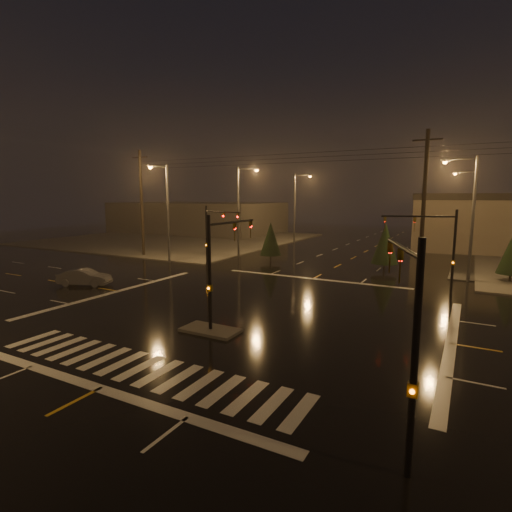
# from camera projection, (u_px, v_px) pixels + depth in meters

# --- Properties ---
(ground) EXTENTS (140.00, 140.00, 0.00)m
(ground) POSITION_uv_depth(u_px,v_px,m) (249.00, 312.00, 24.04)
(ground) COLOR black
(ground) RESTS_ON ground
(sidewalk_nw) EXTENTS (36.00, 36.00, 0.12)m
(sidewalk_nw) POSITION_uv_depth(u_px,v_px,m) (178.00, 239.00, 64.24)
(sidewalk_nw) COLOR #474540
(sidewalk_nw) RESTS_ON ground
(median_island) EXTENTS (3.00, 1.60, 0.15)m
(median_island) POSITION_uv_depth(u_px,v_px,m) (211.00, 330.00, 20.55)
(median_island) COLOR #474540
(median_island) RESTS_ON ground
(crosswalk) EXTENTS (15.00, 2.60, 0.01)m
(crosswalk) POSITION_uv_depth(u_px,v_px,m) (140.00, 368.00, 16.22)
(crosswalk) COLOR beige
(crosswalk) RESTS_ON ground
(stop_bar_near) EXTENTS (16.00, 0.50, 0.01)m
(stop_bar_near) POSITION_uv_depth(u_px,v_px,m) (100.00, 388.00, 14.48)
(stop_bar_near) COLOR beige
(stop_bar_near) RESTS_ON ground
(stop_bar_far) EXTENTS (16.00, 0.50, 0.01)m
(stop_bar_far) POSITION_uv_depth(u_px,v_px,m) (313.00, 279.00, 33.60)
(stop_bar_far) COLOR beige
(stop_bar_far) RESTS_ON ground
(commercial_block) EXTENTS (30.00, 18.00, 5.60)m
(commercial_block) POSITION_uv_depth(u_px,v_px,m) (198.00, 217.00, 76.61)
(commercial_block) COLOR #45413D
(commercial_block) RESTS_ON ground
(signal_mast_median) EXTENTS (0.25, 4.59, 6.00)m
(signal_mast_median) POSITION_uv_depth(u_px,v_px,m) (220.00, 257.00, 20.81)
(signal_mast_median) COLOR black
(signal_mast_median) RESTS_ON ground
(signal_mast_ne) EXTENTS (4.84, 1.86, 6.00)m
(signal_mast_ne) POSITION_uv_depth(u_px,v_px,m) (438.00, 241.00, 27.81)
(signal_mast_ne) COLOR black
(signal_mast_ne) RESTS_ON ground
(signal_mast_nw) EXTENTS (4.84, 1.86, 6.00)m
(signal_mast_nw) POSITION_uv_depth(u_px,v_px,m) (213.00, 230.00, 36.75)
(signal_mast_nw) COLOR black
(signal_mast_nw) RESTS_ON ground
(signal_mast_se) EXTENTS (1.55, 3.87, 6.00)m
(signal_mast_se) POSITION_uv_depth(u_px,v_px,m) (409.00, 323.00, 10.19)
(signal_mast_se) COLOR black
(signal_mast_se) RESTS_ON ground
(streetlight_1) EXTENTS (2.77, 0.32, 10.00)m
(streetlight_1) POSITION_uv_depth(u_px,v_px,m) (241.00, 206.00, 44.08)
(streetlight_1) COLOR #38383A
(streetlight_1) RESTS_ON ground
(streetlight_2) EXTENTS (2.77, 0.32, 10.00)m
(streetlight_2) POSITION_uv_depth(u_px,v_px,m) (297.00, 203.00, 57.99)
(streetlight_2) COLOR #38383A
(streetlight_2) RESTS_ON ground
(streetlight_3) EXTENTS (2.77, 0.32, 10.00)m
(streetlight_3) POSITION_uv_depth(u_px,v_px,m) (469.00, 210.00, 31.81)
(streetlight_3) COLOR #38383A
(streetlight_3) RESTS_ON ground
(streetlight_4) EXTENTS (2.77, 0.32, 10.00)m
(streetlight_4) POSITION_uv_depth(u_px,v_px,m) (471.00, 205.00, 49.20)
(streetlight_4) COLOR #38383A
(streetlight_4) RESTS_ON ground
(streetlight_5) EXTENTS (0.32, 2.77, 10.00)m
(streetlight_5) POSITION_uv_depth(u_px,v_px,m) (166.00, 207.00, 40.43)
(streetlight_5) COLOR #38383A
(streetlight_5) RESTS_ON ground
(utility_pole_0) EXTENTS (2.20, 0.32, 12.00)m
(utility_pole_0) POSITION_uv_depth(u_px,v_px,m) (142.00, 203.00, 45.65)
(utility_pole_0) COLOR black
(utility_pole_0) RESTS_ON ground
(utility_pole_1) EXTENTS (2.20, 0.32, 12.00)m
(utility_pole_1) POSITION_uv_depth(u_px,v_px,m) (424.00, 206.00, 31.52)
(utility_pole_1) COLOR black
(utility_pole_1) RESTS_ON ground
(conifer_0) EXTENTS (2.16, 2.16, 4.07)m
(conifer_0) POSITION_uv_depth(u_px,v_px,m) (512.00, 253.00, 31.86)
(conifer_0) COLOR black
(conifer_0) RESTS_ON ground
(conifer_3) EXTENTS (2.23, 2.23, 4.19)m
(conifer_3) POSITION_uv_depth(u_px,v_px,m) (271.00, 239.00, 41.97)
(conifer_3) COLOR black
(conifer_3) RESTS_ON ground
(conifer_4) EXTENTS (2.40, 2.40, 4.45)m
(conifer_4) POSITION_uv_depth(u_px,v_px,m) (385.00, 243.00, 36.70)
(conifer_4) COLOR black
(conifer_4) RESTS_ON ground
(car_crossing) EXTENTS (4.19, 2.85, 1.31)m
(car_crossing) POSITION_uv_depth(u_px,v_px,m) (84.00, 277.00, 30.97)
(car_crossing) COLOR #57575E
(car_crossing) RESTS_ON ground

